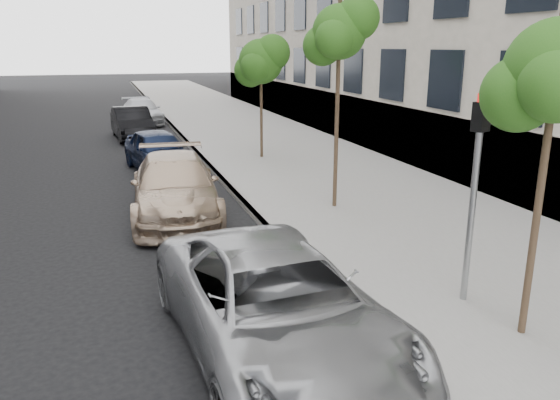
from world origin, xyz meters
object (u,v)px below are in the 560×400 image
signal_pole (475,176)px  sedan_blue (158,151)px  tree_near (558,71)px  tree_mid (340,32)px  tree_far (262,61)px  suv (175,187)px  sedan_rear (142,111)px  sedan_black (132,123)px  minivan (276,305)px

signal_pole → sedan_blue: 11.91m
tree_near → tree_mid: size_ratio=0.88×
tree_near → tree_far: bearing=90.0°
signal_pole → suv: 7.37m
tree_far → sedan_blue: tree_far is taller
tree_mid → sedan_rear: tree_mid is taller
signal_pole → suv: (-3.64, 6.25, -1.41)m
suv → tree_near: bearing=-57.6°
tree_far → sedan_black: 8.01m
tree_mid → suv: size_ratio=1.00×
tree_mid → signal_pole: size_ratio=1.55×
tree_near → tree_far: tree_near is taller
sedan_rear → tree_far: bearing=-77.9°
tree_far → sedan_blue: bearing=-170.9°
tree_near → signal_pole: (-0.16, 1.12, -1.55)m
signal_pole → minivan: 3.53m
tree_near → signal_pole: tree_near is taller
tree_mid → minivan: tree_mid is taller
signal_pole → minivan: (-3.21, -0.40, -1.41)m
minivan → suv: size_ratio=1.05×
sedan_black → minivan: bearing=-92.3°
minivan → sedan_blue: size_ratio=1.30×
tree_mid → sedan_black: bearing=107.8°
suv → sedan_black: (-0.30, 11.93, -0.03)m
minivan → sedan_rear: 23.45m
sedan_black → sedan_rear: 4.93m
minivan → sedan_black: bearing=88.7°
suv → sedan_rear: bearing=93.5°
suv → sedan_black: suv is taller
tree_near → suv: tree_near is taller
suv → sedan_blue: 5.04m
sedan_rear → signal_pole: bearing=-86.6°
tree_mid → sedan_rear: (-3.33, 17.67, -3.62)m
tree_near → sedan_rear: (-3.33, 24.17, -3.04)m
tree_near → tree_mid: (-0.00, 6.50, 0.58)m
tree_near → tree_far: size_ratio=1.03×
minivan → suv: minivan is taller
tree_near → minivan: size_ratio=0.84×
tree_far → minivan: tree_far is taller
tree_mid → minivan: bearing=-120.3°
tree_near → minivan: bearing=168.0°
tree_far → tree_near: bearing=-90.0°
tree_near → suv: (-3.80, 7.37, -2.96)m
sedan_blue → tree_mid: bearing=-67.5°
sedan_blue → sedan_black: size_ratio=0.95×
suv → tree_mid: bearing=-7.8°
sedan_black → sedan_rear: size_ratio=0.96×
tree_near → sedan_rear: bearing=97.8°
minivan → sedan_rear: (0.05, 23.45, -0.08)m
tree_far → suv: (-3.80, -5.63, -2.73)m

